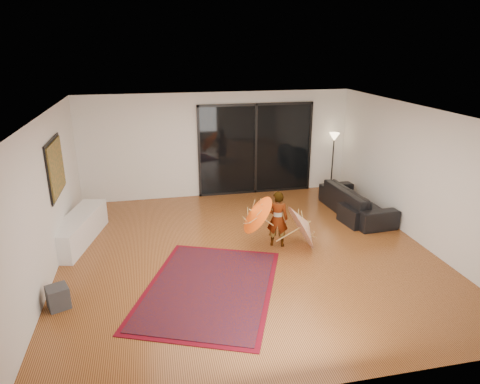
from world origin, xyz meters
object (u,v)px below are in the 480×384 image
object	(u,v)px
media_console	(79,229)
sofa	(356,201)
ottoman	(359,215)
child	(277,219)

from	to	relation	value
media_console	sofa	xyz separation A→B (m)	(6.20, 0.22, 0.04)
ottoman	child	xyz separation A→B (m)	(-2.14, -0.69, 0.37)
sofa	ottoman	xyz separation A→B (m)	(-0.17, -0.52, -0.12)
media_console	child	world-z (taller)	child
media_console	sofa	size ratio (longest dim) A/B	0.91
sofa	child	distance (m)	2.62
media_console	ottoman	world-z (taller)	media_console
sofa	ottoman	distance (m)	0.56
media_console	ottoman	size ratio (longest dim) A/B	2.79
media_console	ottoman	distance (m)	6.04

